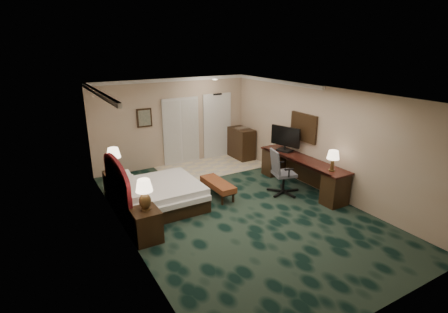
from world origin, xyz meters
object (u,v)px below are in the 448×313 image
desk_chair (284,172)px  minibar (241,143)px  bed (160,196)px  bed_bench (218,189)px  nightstand_near (146,225)px  nightstand_far (116,185)px  lamp_near (145,195)px  lamp_far (114,161)px  desk (301,173)px  tv (285,139)px

desk_chair → minibar: bearing=92.9°
bed → bed_bench: 1.49m
bed → nightstand_near: (-0.74, -1.24, 0.03)m
desk_chair → minibar: size_ratio=1.17×
bed → minibar: 4.26m
nightstand_near → nightstand_far: bearing=90.0°
lamp_near → nightstand_far: bearing=90.6°
lamp_near → nightstand_near: bearing=-138.9°
minibar → lamp_far: bearing=-166.3°
desk_chair → minibar: desk_chair is taller
nightstand_near → lamp_near: 0.63m
bed → lamp_near: lamp_near is taller
bed_bench → bed: bearing=173.2°
minibar → nightstand_far: bearing=-166.5°
lamp_near → lamp_far: lamp_far is taller
nightstand_near → minibar: 5.56m
desk → minibar: (0.01, 2.95, 0.09)m
desk → minibar: minibar is taller
desk_chair → tv: bearing=65.7°
nightstand_far → minibar: (4.41, 1.06, 0.18)m
tv → nightstand_far: bearing=148.9°
bed_bench → tv: bearing=1.8°
bed → lamp_far: lamp_far is taller
nightstand_far → desk: 4.78m
nightstand_near → lamp_near: lamp_near is taller
nightstand_far → minibar: 4.54m
lamp_far → desk: 4.81m
lamp_near → desk: 4.42m
bed_bench → tv: tv is taller
desk → nightstand_near: bearing=-174.2°
bed_bench → nightstand_far: bearing=149.8°
lamp_far → tv: tv is taller
lamp_near → bed_bench: lamp_near is taller
tv → desk_chair: (-0.64, -0.78, -0.58)m
bed → lamp_far: bearing=124.0°
minibar → nightstand_near: bearing=-142.4°
nightstand_far → lamp_near: bearing=-89.4°
bed_bench → desk_chair: (1.55, -0.68, 0.39)m
lamp_far → desk: bearing=-23.1°
lamp_far → minibar: 4.55m
nightstand_near → desk_chair: bearing=6.1°
bed → lamp_near: size_ratio=2.96×
nightstand_near → lamp_near: (0.03, 0.02, 0.63)m
nightstand_near → bed: bearing=59.3°
lamp_near → bed_bench: (2.19, 1.06, -0.75)m
bed → nightstand_far: nightstand_far is taller
bed → bed_bench: size_ratio=1.55×
desk → desk_chair: size_ratio=2.42×
bed → nightstand_far: (-0.74, 1.09, 0.03)m
tv → desk: bearing=-107.3°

